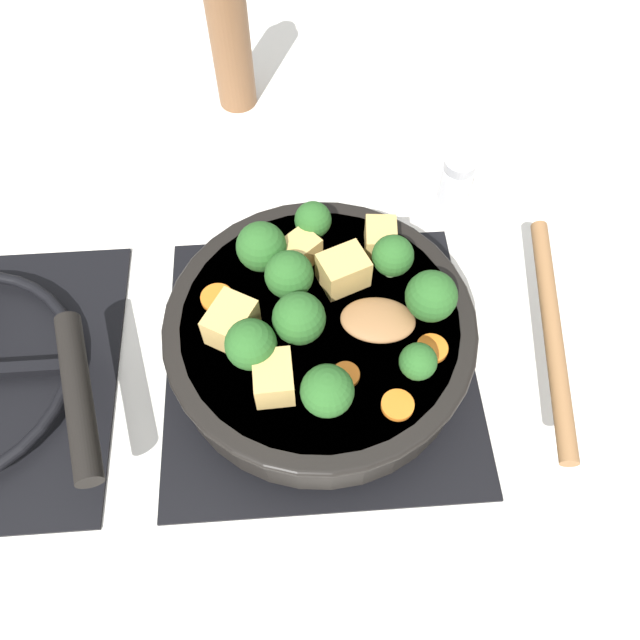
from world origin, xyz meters
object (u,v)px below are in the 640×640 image
wooden_spoon (478,327)px  salt_shaker (453,190)px  pepper_mill (230,36)px  skillet_pan (317,333)px

wooden_spoon → salt_shaker: size_ratio=2.78×
pepper_mill → skillet_pan: bearing=-168.7°
skillet_pan → pepper_mill: (0.40, 0.08, 0.04)m
skillet_pan → wooden_spoon: 0.15m
wooden_spoon → pepper_mill: (0.42, 0.22, 0.01)m
wooden_spoon → salt_shaker: 0.21m
skillet_pan → wooden_spoon: size_ratio=1.62×
skillet_pan → wooden_spoon: (-0.02, -0.14, 0.03)m
pepper_mill → salt_shaker: pepper_mill is taller
skillet_pan → pepper_mill: 0.41m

